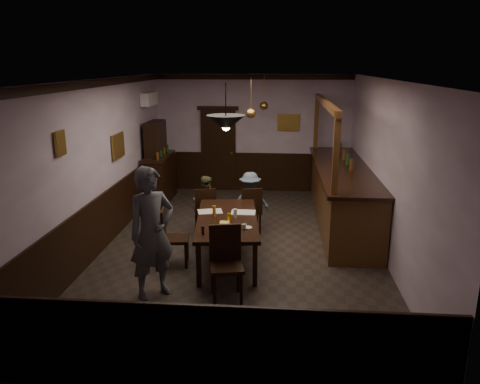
# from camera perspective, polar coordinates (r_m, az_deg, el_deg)

# --- Properties ---
(room) EXTENTS (5.01, 8.01, 3.01)m
(room) POSITION_cam_1_polar(r_m,az_deg,el_deg) (8.22, 0.03, 3.08)
(room) COLOR #2D2621
(room) RESTS_ON ground
(dining_table) EXTENTS (1.22, 2.29, 0.75)m
(dining_table) POSITION_cam_1_polar(r_m,az_deg,el_deg) (7.89, -1.57, -3.61)
(dining_table) COLOR black
(dining_table) RESTS_ON ground
(chair_far_left) EXTENTS (0.50, 0.50, 0.94)m
(chair_far_left) POSITION_cam_1_polar(r_m,az_deg,el_deg) (9.16, -4.25, -2.02)
(chair_far_left) COLOR black
(chair_far_left) RESTS_ON ground
(chair_far_right) EXTENTS (0.49, 0.49, 0.94)m
(chair_far_right) POSITION_cam_1_polar(r_m,az_deg,el_deg) (9.16, 1.36, -1.98)
(chair_far_right) COLOR black
(chair_far_right) RESTS_ON ground
(chair_near) EXTENTS (0.54, 0.54, 1.05)m
(chair_near) POSITION_cam_1_polar(r_m,az_deg,el_deg) (6.70, -1.72, -8.16)
(chair_near) COLOR black
(chair_near) RESTS_ON ground
(chair_side) EXTENTS (0.48, 0.48, 0.98)m
(chair_side) POSITION_cam_1_polar(r_m,az_deg,el_deg) (7.81, -8.44, -5.15)
(chair_side) COLOR black
(chair_side) RESTS_ON ground
(person_standing) EXTENTS (0.82, 0.81, 1.91)m
(person_standing) POSITION_cam_1_polar(r_m,az_deg,el_deg) (6.71, -10.69, -4.93)
(person_standing) COLOR #555862
(person_standing) RESTS_ON ground
(person_seated_left) EXTENTS (0.58, 0.48, 1.11)m
(person_seated_left) POSITION_cam_1_polar(r_m,az_deg,el_deg) (9.42, -4.24, -1.29)
(person_seated_left) COLOR brown
(person_seated_left) RESTS_ON ground
(person_seated_right) EXTENTS (0.82, 0.56, 1.18)m
(person_seated_right) POSITION_cam_1_polar(r_m,az_deg,el_deg) (9.40, 1.24, -1.06)
(person_seated_right) COLOR slate
(person_seated_right) RESTS_ON ground
(newspaper_left) EXTENTS (0.48, 0.39, 0.01)m
(newspaper_left) POSITION_cam_1_polar(r_m,az_deg,el_deg) (8.20, -3.68, -2.38)
(newspaper_left) COLOR silver
(newspaper_left) RESTS_ON dining_table
(newspaper_right) EXTENTS (0.42, 0.30, 0.01)m
(newspaper_right) POSITION_cam_1_polar(r_m,az_deg,el_deg) (8.14, 0.39, -2.49)
(newspaper_right) COLOR silver
(newspaper_right) RESTS_ON dining_table
(napkin) EXTENTS (0.16, 0.16, 0.00)m
(napkin) POSITION_cam_1_polar(r_m,az_deg,el_deg) (7.65, -1.91, -3.69)
(napkin) COLOR #F1D258
(napkin) RESTS_ON dining_table
(saucer) EXTENTS (0.15, 0.15, 0.01)m
(saucer) POSITION_cam_1_polar(r_m,az_deg,el_deg) (7.40, 0.92, -4.35)
(saucer) COLOR white
(saucer) RESTS_ON dining_table
(coffee_cup) EXTENTS (0.09, 0.09, 0.07)m
(coffee_cup) POSITION_cam_1_polar(r_m,az_deg,el_deg) (7.32, 0.50, -4.20)
(coffee_cup) COLOR white
(coffee_cup) RESTS_ON saucer
(pastry_plate) EXTENTS (0.22, 0.22, 0.01)m
(pastry_plate) POSITION_cam_1_polar(r_m,az_deg,el_deg) (7.36, -2.28, -4.44)
(pastry_plate) COLOR white
(pastry_plate) RESTS_ON dining_table
(pastry_ring_a) EXTENTS (0.13, 0.13, 0.04)m
(pastry_ring_a) POSITION_cam_1_polar(r_m,az_deg,el_deg) (7.38, -2.17, -4.16)
(pastry_ring_a) COLOR #C68C47
(pastry_ring_a) RESTS_ON pastry_plate
(pastry_ring_b) EXTENTS (0.13, 0.13, 0.04)m
(pastry_ring_b) POSITION_cam_1_polar(r_m,az_deg,el_deg) (7.41, -1.49, -4.07)
(pastry_ring_b) COLOR #C68C47
(pastry_ring_b) RESTS_ON pastry_plate
(soda_can) EXTENTS (0.07, 0.07, 0.12)m
(soda_can) POSITION_cam_1_polar(r_m,az_deg,el_deg) (7.73, -1.34, -3.03)
(soda_can) COLOR gold
(soda_can) RESTS_ON dining_table
(beer_glass) EXTENTS (0.06, 0.06, 0.20)m
(beer_glass) POSITION_cam_1_polar(r_m,az_deg,el_deg) (7.88, -3.17, -2.38)
(beer_glass) COLOR #BF721E
(beer_glass) RESTS_ON dining_table
(water_glass) EXTENTS (0.06, 0.06, 0.15)m
(water_glass) POSITION_cam_1_polar(r_m,az_deg,el_deg) (7.86, -0.59, -2.61)
(water_glass) COLOR silver
(water_glass) RESTS_ON dining_table
(pepper_mill) EXTENTS (0.04, 0.04, 0.14)m
(pepper_mill) POSITION_cam_1_polar(r_m,az_deg,el_deg) (7.11, -4.55, -4.67)
(pepper_mill) COLOR black
(pepper_mill) RESTS_ON dining_table
(sideboard) EXTENTS (0.52, 1.47, 1.94)m
(sideboard) POSITION_cam_1_polar(r_m,az_deg,el_deg) (11.44, -9.91, 2.70)
(sideboard) COLOR black
(sideboard) RESTS_ON ground
(bar_counter) EXTENTS (1.06, 4.56, 2.55)m
(bar_counter) POSITION_cam_1_polar(r_m,az_deg,el_deg) (9.90, 12.31, -0.23)
(bar_counter) COLOR #492613
(bar_counter) RESTS_ON ground
(door_back) EXTENTS (0.90, 0.06, 2.10)m
(door_back) POSITION_cam_1_polar(r_m,az_deg,el_deg) (12.25, -2.65, 5.05)
(door_back) COLOR black
(door_back) RESTS_ON ground
(ac_unit) EXTENTS (0.20, 0.85, 0.30)m
(ac_unit) POSITION_cam_1_polar(r_m,az_deg,el_deg) (11.35, -11.01, 11.09)
(ac_unit) COLOR white
(ac_unit) RESTS_ON ground
(picture_left_small) EXTENTS (0.04, 0.28, 0.36)m
(picture_left_small) POSITION_cam_1_polar(r_m,az_deg,el_deg) (7.21, -21.07, 5.56)
(picture_left_small) COLOR olive
(picture_left_small) RESTS_ON ground
(picture_left_large) EXTENTS (0.04, 0.62, 0.48)m
(picture_left_large) POSITION_cam_1_polar(r_m,az_deg,el_deg) (9.47, -14.63, 5.47)
(picture_left_large) COLOR olive
(picture_left_large) RESTS_ON ground
(picture_back) EXTENTS (0.55, 0.04, 0.42)m
(picture_back) POSITION_cam_1_polar(r_m,az_deg,el_deg) (12.05, 5.93, 8.42)
(picture_back) COLOR olive
(picture_back) RESTS_ON ground
(pendant_iron) EXTENTS (0.56, 0.56, 0.67)m
(pendant_iron) POSITION_cam_1_polar(r_m,az_deg,el_deg) (6.71, -1.73, 8.40)
(pendant_iron) COLOR black
(pendant_iron) RESTS_ON ground
(pendant_brass_mid) EXTENTS (0.20, 0.20, 0.81)m
(pendant_brass_mid) POSITION_cam_1_polar(r_m,az_deg,el_deg) (9.41, 1.33, 9.58)
(pendant_brass_mid) COLOR #BF8C3F
(pendant_brass_mid) RESTS_ON ground
(pendant_brass_far) EXTENTS (0.20, 0.20, 0.81)m
(pendant_brass_far) POSITION_cam_1_polar(r_m,az_deg,el_deg) (11.08, 2.92, 10.46)
(pendant_brass_far) COLOR #BF8C3F
(pendant_brass_far) RESTS_ON ground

